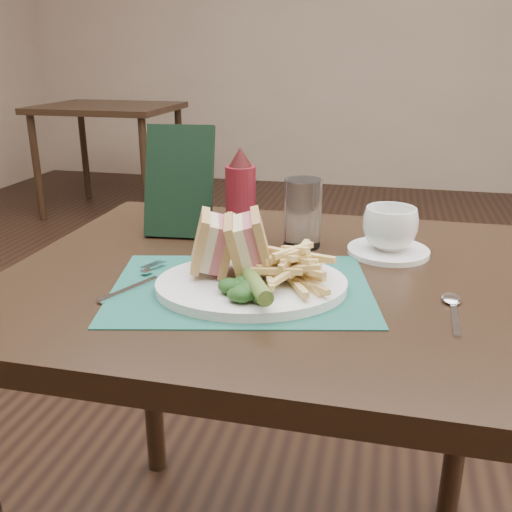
{
  "coord_description": "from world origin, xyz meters",
  "views": [
    {
      "loc": [
        0.18,
        -1.4,
        1.11
      ],
      "look_at": [
        -0.01,
        -0.56,
        0.8
      ],
      "focal_mm": 40.0,
      "sensor_mm": 36.0,
      "label": 1
    }
  ],
  "objects_px": {
    "table_main": "(271,449)",
    "coffee_cup": "(390,228)",
    "placemat": "(241,288)",
    "sandwich_half_b": "(235,245)",
    "check_presenter": "(179,181)",
    "saucer": "(388,251)",
    "ketchup_bottle": "(241,196)",
    "plate": "(252,285)",
    "table_bg_left": "(112,160)",
    "sandwich_half_a": "(200,243)",
    "drinking_glass": "(303,213)"
  },
  "relations": [
    {
      "from": "saucer",
      "to": "ketchup_bottle",
      "type": "relative_size",
      "value": 0.81
    },
    {
      "from": "placemat",
      "to": "sandwich_half_b",
      "type": "relative_size",
      "value": 4.02
    },
    {
      "from": "placemat",
      "to": "drinking_glass",
      "type": "distance_m",
      "value": 0.24
    },
    {
      "from": "sandwich_half_b",
      "to": "check_presenter",
      "type": "xyz_separation_m",
      "value": [
        -0.18,
        0.24,
        0.04
      ]
    },
    {
      "from": "drinking_glass",
      "to": "sandwich_half_a",
      "type": "bearing_deg",
      "value": -121.61
    },
    {
      "from": "table_bg_left",
      "to": "plate",
      "type": "relative_size",
      "value": 3.0
    },
    {
      "from": "placemat",
      "to": "ketchup_bottle",
      "type": "distance_m",
      "value": 0.25
    },
    {
      "from": "sandwich_half_b",
      "to": "coffee_cup",
      "type": "relative_size",
      "value": 1.02
    },
    {
      "from": "table_bg_left",
      "to": "sandwich_half_b",
      "type": "bearing_deg",
      "value": -59.34
    },
    {
      "from": "drinking_glass",
      "to": "coffee_cup",
      "type": "bearing_deg",
      "value": -2.68
    },
    {
      "from": "plate",
      "to": "coffee_cup",
      "type": "relative_size",
      "value": 3.01
    },
    {
      "from": "table_main",
      "to": "table_bg_left",
      "type": "height_order",
      "value": "same"
    },
    {
      "from": "ketchup_bottle",
      "to": "drinking_glass",
      "type": "bearing_deg",
      "value": 2.17
    },
    {
      "from": "coffee_cup",
      "to": "check_presenter",
      "type": "bearing_deg",
      "value": 176.11
    },
    {
      "from": "placemat",
      "to": "saucer",
      "type": "height_order",
      "value": "saucer"
    },
    {
      "from": "saucer",
      "to": "ketchup_bottle",
      "type": "xyz_separation_m",
      "value": [
        -0.28,
        0.0,
        0.09
      ]
    },
    {
      "from": "table_main",
      "to": "table_bg_left",
      "type": "distance_m",
      "value": 3.26
    },
    {
      "from": "sandwich_half_a",
      "to": "sandwich_half_b",
      "type": "distance_m",
      "value": 0.06
    },
    {
      "from": "table_bg_left",
      "to": "sandwich_half_a",
      "type": "bearing_deg",
      "value": -60.19
    },
    {
      "from": "sandwich_half_b",
      "to": "ketchup_bottle",
      "type": "xyz_separation_m",
      "value": [
        -0.05,
        0.21,
        0.02
      ]
    },
    {
      "from": "coffee_cup",
      "to": "check_presenter",
      "type": "distance_m",
      "value": 0.42
    },
    {
      "from": "table_main",
      "to": "plate",
      "type": "relative_size",
      "value": 3.0
    },
    {
      "from": "table_main",
      "to": "coffee_cup",
      "type": "bearing_deg",
      "value": 34.19
    },
    {
      "from": "saucer",
      "to": "check_presenter",
      "type": "xyz_separation_m",
      "value": [
        -0.42,
        0.03,
        0.1
      ]
    },
    {
      "from": "table_main",
      "to": "plate",
      "type": "height_order",
      "value": "plate"
    },
    {
      "from": "table_main",
      "to": "table_bg_left",
      "type": "xyz_separation_m",
      "value": [
        -1.73,
        2.76,
        0.0
      ]
    },
    {
      "from": "sandwich_half_a",
      "to": "check_presenter",
      "type": "height_order",
      "value": "check_presenter"
    },
    {
      "from": "saucer",
      "to": "ketchup_bottle",
      "type": "height_order",
      "value": "ketchup_bottle"
    },
    {
      "from": "placemat",
      "to": "plate",
      "type": "relative_size",
      "value": 1.36
    },
    {
      "from": "placemat",
      "to": "check_presenter",
      "type": "distance_m",
      "value": 0.33
    },
    {
      "from": "table_main",
      "to": "drinking_glass",
      "type": "relative_size",
      "value": 6.92
    },
    {
      "from": "check_presenter",
      "to": "drinking_glass",
      "type": "bearing_deg",
      "value": -10.68
    },
    {
      "from": "sandwich_half_a",
      "to": "saucer",
      "type": "bearing_deg",
      "value": 17.25
    },
    {
      "from": "sandwich_half_a",
      "to": "drinking_glass",
      "type": "relative_size",
      "value": 0.73
    },
    {
      "from": "plate",
      "to": "placemat",
      "type": "bearing_deg",
      "value": 149.7
    },
    {
      "from": "sandwich_half_b",
      "to": "ketchup_bottle",
      "type": "distance_m",
      "value": 0.22
    },
    {
      "from": "placemat",
      "to": "coffee_cup",
      "type": "relative_size",
      "value": 4.08
    },
    {
      "from": "saucer",
      "to": "ketchup_bottle",
      "type": "distance_m",
      "value": 0.3
    },
    {
      "from": "saucer",
      "to": "sandwich_half_b",
      "type": "bearing_deg",
      "value": -138.21
    },
    {
      "from": "sandwich_half_a",
      "to": "coffee_cup",
      "type": "height_order",
      "value": "sandwich_half_a"
    },
    {
      "from": "plate",
      "to": "coffee_cup",
      "type": "xyz_separation_m",
      "value": [
        0.21,
        0.23,
        0.04
      ]
    },
    {
      "from": "coffee_cup",
      "to": "saucer",
      "type": "bearing_deg",
      "value": 0.0
    },
    {
      "from": "placemat",
      "to": "sandwich_half_b",
      "type": "height_order",
      "value": "sandwich_half_b"
    },
    {
      "from": "sandwich_half_a",
      "to": "check_presenter",
      "type": "distance_m",
      "value": 0.27
    },
    {
      "from": "table_main",
      "to": "ketchup_bottle",
      "type": "relative_size",
      "value": 4.84
    },
    {
      "from": "sandwich_half_b",
      "to": "check_presenter",
      "type": "bearing_deg",
      "value": 111.86
    },
    {
      "from": "table_main",
      "to": "placemat",
      "type": "bearing_deg",
      "value": -109.61
    },
    {
      "from": "saucer",
      "to": "placemat",
      "type": "bearing_deg",
      "value": -135.43
    },
    {
      "from": "sandwich_half_a",
      "to": "drinking_glass",
      "type": "distance_m",
      "value": 0.25
    },
    {
      "from": "table_main",
      "to": "sandwich_half_b",
      "type": "distance_m",
      "value": 0.45
    }
  ]
}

